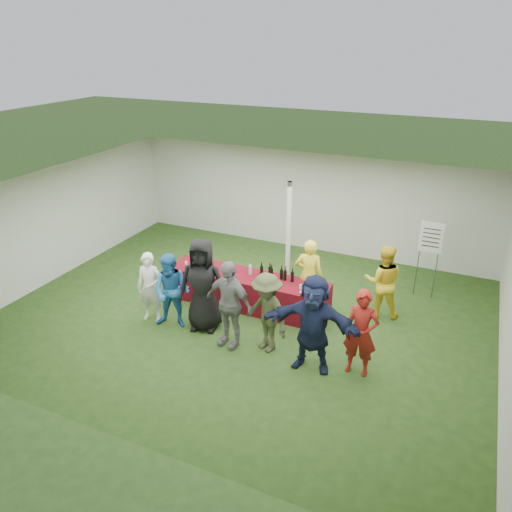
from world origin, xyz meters
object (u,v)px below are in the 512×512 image
at_px(dump_bucket, 317,291).
at_px(customer_2, 203,285).
at_px(serving_table, 248,291).
at_px(customer_1, 172,291).
at_px(customer_4, 267,313).
at_px(customer_5, 313,323).
at_px(customer_0, 150,287).
at_px(customer_6, 361,333).
at_px(wine_list_sign, 430,243).
at_px(customer_3, 229,304).
at_px(staff_pourer, 309,276).
at_px(staff_back, 383,281).

height_order(dump_bucket, customer_2, customer_2).
distance_m(serving_table, customer_1, 1.76).
bearing_deg(customer_4, customer_1, -154.44).
bearing_deg(customer_5, customer_0, 172.98).
bearing_deg(customer_0, customer_2, -4.39).
relative_size(serving_table, customer_6, 2.21).
distance_m(wine_list_sign, customer_2, 5.08).
relative_size(customer_3, customer_6, 1.09).
xyz_separation_m(staff_pourer, staff_back, (1.49, 0.43, -0.02)).
bearing_deg(staff_pourer, customer_2, 34.09).
relative_size(staff_back, customer_5, 0.87).
bearing_deg(wine_list_sign, serving_table, -149.14).
height_order(serving_table, customer_6, customer_6).
relative_size(serving_table, customer_3, 2.03).
relative_size(serving_table, staff_back, 2.24).
relative_size(staff_pourer, customer_2, 0.85).
bearing_deg(customer_1, dump_bucket, 10.21).
bearing_deg(customer_2, customer_6, -16.88).
bearing_deg(dump_bucket, wine_list_sign, 51.30).
height_order(serving_table, customer_5, customer_5).
bearing_deg(wine_list_sign, customer_3, -131.78).
bearing_deg(dump_bucket, staff_back, 43.31).
distance_m(customer_3, customer_6, 2.49).
relative_size(serving_table, customer_5, 1.96).
bearing_deg(staff_back, serving_table, 3.79).
distance_m(serving_table, customer_3, 1.59).
height_order(customer_1, customer_6, customer_6).
relative_size(wine_list_sign, customer_4, 1.13).
distance_m(customer_1, customer_4, 2.07).
xyz_separation_m(staff_back, customer_6, (0.05, -2.15, 0.01)).
bearing_deg(staff_pourer, customer_6, 123.43).
bearing_deg(customer_6, serving_table, 153.70).
bearing_deg(staff_pourer, customer_0, 22.84).
relative_size(customer_2, customer_4, 1.22).
xyz_separation_m(serving_table, customer_6, (2.79, -1.32, 0.44)).
xyz_separation_m(serving_table, customer_4, (1.03, -1.34, 0.42)).
relative_size(customer_2, customer_5, 1.06).
relative_size(staff_pourer, customer_4, 1.03).
bearing_deg(customer_5, serving_table, 138.53).
height_order(staff_pourer, staff_back, staff_pourer).
bearing_deg(wine_list_sign, customer_0, -146.09).
height_order(customer_0, customer_2, customer_2).
bearing_deg(serving_table, customer_3, -78.37).
distance_m(staff_back, customer_2, 3.75).
height_order(customer_3, customer_5, customer_5).
distance_m(customer_5, customer_6, 0.84).
height_order(dump_bucket, customer_6, customer_6).
relative_size(customer_0, customer_1, 0.95).
distance_m(customer_0, customer_6, 4.39).
bearing_deg(serving_table, customer_0, -140.14).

